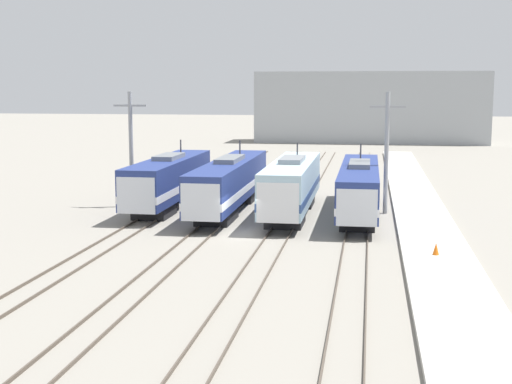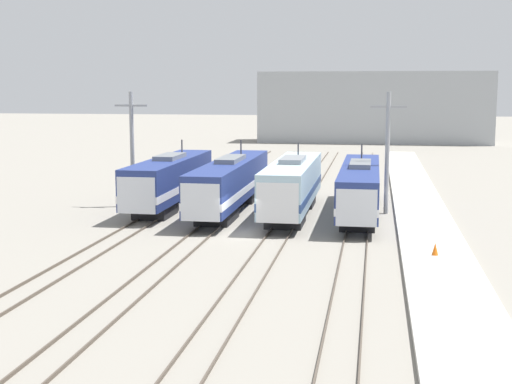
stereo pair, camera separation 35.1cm
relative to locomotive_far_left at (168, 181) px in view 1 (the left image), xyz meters
The scene contains 14 objects.
ground_plane 11.93m from the locomotive_far_left, 49.91° to the right, with size 400.00×400.00×0.00m, color gray.
rail_pair_far_left 9.22m from the locomotive_far_left, 90.00° to the right, with size 1.50×120.00×0.15m.
rail_pair_center_left 10.51m from the locomotive_far_left, 60.70° to the right, with size 1.51×120.00×0.15m.
rail_pair_center_right 13.65m from the locomotive_far_left, 41.70° to the right, with size 1.51×120.00×0.15m.
rail_pair_far_right 17.69m from the locomotive_far_left, 30.71° to the right, with size 1.50×120.00×0.15m.
locomotive_far_left is the anchor object (origin of this frame).
locomotive_center_left 5.05m from the locomotive_far_left, ahead, with size 2.87×19.94×5.20m.
locomotive_center_right 10.18m from the locomotive_far_left, ahead, with size 3.02×17.05×5.18m.
locomotive_far_right 15.13m from the locomotive_far_left, ahead, with size 2.83×19.05×5.06m.
catenary_tower_left 4.12m from the locomotive_far_left, behind, with size 2.70×0.33×9.27m.
catenary_tower_right 17.29m from the locomotive_far_left, ahead, with size 2.70×0.33×9.27m.
platform 21.80m from the locomotive_far_left, 24.41° to the right, with size 4.00×120.00×0.31m.
traffic_cone 24.27m from the locomotive_far_left, 35.94° to the right, with size 0.36×0.36×0.70m.
depot_building 74.16m from the locomotive_far_left, 77.73° to the left, with size 39.62×9.81×12.23m.
Camera 1 is at (8.27, -45.29, 9.62)m, focal length 50.00 mm.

